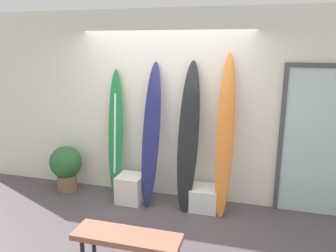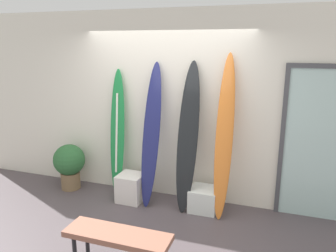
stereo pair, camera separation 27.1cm
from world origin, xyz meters
name	(u,v)px [view 2 (the right image)]	position (x,y,z in m)	size (l,w,h in m)	color
ground	(136,235)	(0.00, 0.00, -0.02)	(8.00, 8.00, 0.04)	#50464A
wall_back	(169,106)	(0.00, 1.30, 1.40)	(7.20, 0.20, 2.80)	white
surfboard_emerald	(117,133)	(-0.75, 1.03, 0.98)	(0.24, 0.26, 1.95)	#1D803D
surfboard_navy	(151,136)	(-0.14, 0.91, 1.02)	(0.28, 0.53, 2.07)	navy
surfboard_charcoal	(188,137)	(0.41, 0.92, 1.05)	(0.32, 0.52, 2.10)	black
surfboard_sunset	(224,137)	(0.92, 0.91, 1.11)	(0.24, 0.54, 2.21)	orange
display_block_left	(131,187)	(-0.44, 0.82, 0.21)	(0.38, 0.38, 0.41)	white
display_block_center	(204,199)	(0.66, 0.89, 0.16)	(0.39, 0.39, 0.32)	silver
glass_door	(322,142)	(2.14, 1.18, 1.07)	(1.04, 0.06, 2.08)	silver
potted_plant	(69,163)	(-1.56, 0.89, 0.43)	(0.50, 0.50, 0.74)	#7D6244
bench	(118,238)	(0.14, -0.73, 0.42)	(1.10, 0.33, 0.48)	#935D49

